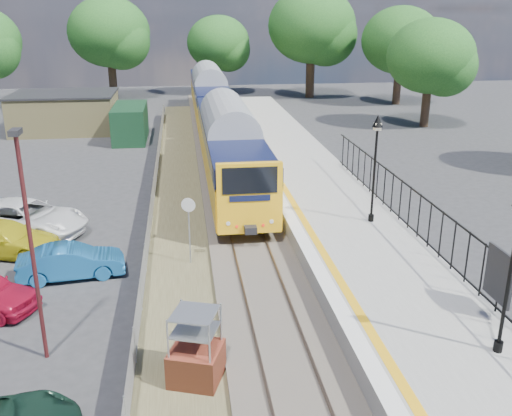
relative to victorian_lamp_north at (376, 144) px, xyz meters
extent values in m
plane|color=#2D2D30|center=(-5.30, -6.00, -4.30)|extent=(120.00, 120.00, 0.00)
cube|color=#473F38|center=(-5.30, 4.00, -4.20)|extent=(3.40, 80.00, 0.20)
cube|color=#4C472D|center=(-8.20, 2.00, -4.27)|extent=(2.60, 70.00, 0.06)
cube|color=brown|center=(-6.02, 4.00, -4.08)|extent=(0.07, 80.00, 0.14)
cube|color=brown|center=(-4.58, 4.00, -4.08)|extent=(0.07, 80.00, 0.14)
cube|color=gray|center=(-1.10, 2.00, -3.85)|extent=(5.00, 70.00, 0.90)
cube|color=silver|center=(-3.35, 2.00, -3.39)|extent=(0.50, 70.00, 0.01)
cube|color=yellow|center=(-2.85, 2.00, -3.39)|extent=(0.30, 70.00, 0.01)
cylinder|color=black|center=(0.20, -10.00, -3.25)|extent=(0.24, 0.24, 0.30)
cylinder|color=black|center=(0.20, -10.00, -1.40)|extent=(0.10, 0.10, 3.70)
cylinder|color=black|center=(0.00, 0.00, -3.25)|extent=(0.24, 0.24, 0.30)
cylinder|color=black|center=(0.00, 0.00, -1.40)|extent=(0.10, 0.10, 3.70)
cube|color=black|center=(0.00, 0.00, 0.55)|extent=(0.08, 0.08, 0.30)
cube|color=beige|center=(0.00, 0.00, 0.72)|extent=(0.26, 0.26, 0.30)
cone|color=black|center=(0.00, 0.00, 0.95)|extent=(0.44, 0.44, 0.50)
cube|color=black|center=(1.25, -3.50, -1.65)|extent=(0.05, 26.00, 0.05)
cube|color=black|center=(1.20, -8.00, -2.20)|extent=(0.08, 1.40, 1.60)
cube|color=tan|center=(-17.30, 26.00, -2.80)|extent=(8.00, 6.00, 3.00)
cube|color=black|center=(-17.30, 26.00, -1.25)|extent=(8.20, 6.20, 0.15)
cube|color=#13341E|center=(-11.80, 22.00, -3.00)|extent=(2.40, 6.00, 2.60)
cylinder|color=#332319|center=(-15.30, 44.00, -2.37)|extent=(0.88, 0.88, 3.85)
ellipsoid|color=#184A19|center=(-15.30, 44.00, 2.85)|extent=(8.80, 8.80, 7.48)
cylinder|color=#332319|center=(-3.30, 46.00, -2.72)|extent=(0.72, 0.72, 3.15)
ellipsoid|color=#184A19|center=(-3.30, 46.00, 1.55)|extent=(7.20, 7.20, 6.12)
cylinder|color=#332319|center=(6.70, 42.00, -2.20)|extent=(0.96, 0.96, 4.20)
ellipsoid|color=#184A19|center=(6.70, 42.00, 3.50)|extent=(9.60, 9.60, 8.16)
cylinder|color=#332319|center=(14.70, 36.00, -2.55)|extent=(0.80, 0.80, 3.50)
ellipsoid|color=#184A19|center=(14.70, 36.00, 2.20)|extent=(8.00, 8.00, 6.80)
cylinder|color=#332319|center=(12.70, 24.00, -2.72)|extent=(0.72, 0.72, 3.15)
ellipsoid|color=#184A19|center=(12.70, 24.00, 1.55)|extent=(7.20, 7.20, 6.12)
cube|color=yellow|center=(-5.30, 9.82, -2.61)|extent=(2.80, 20.00, 1.90)
cube|color=#0F1537|center=(-5.30, 9.82, -1.31)|extent=(2.82, 20.00, 0.90)
cube|color=black|center=(-5.30, 9.82, -1.31)|extent=(2.82, 18.00, 0.70)
cube|color=black|center=(-5.30, 9.82, -3.79)|extent=(2.00, 18.00, 0.45)
cube|color=yellow|center=(-5.30, 30.42, -2.61)|extent=(2.80, 20.00, 1.90)
cube|color=#0F1537|center=(-5.30, 30.42, -1.31)|extent=(2.82, 20.00, 0.90)
cube|color=black|center=(-5.30, 30.42, -1.31)|extent=(2.82, 18.00, 0.70)
cube|color=black|center=(-5.30, 30.42, -3.79)|extent=(2.00, 18.00, 0.45)
cube|color=black|center=(-5.30, -0.39, -1.26)|extent=(2.24, 0.04, 1.10)
cube|color=brown|center=(-7.80, -8.98, -3.79)|extent=(1.67, 1.67, 1.01)
cylinder|color=#999EA3|center=(-7.80, -1.43, -3.06)|extent=(0.06, 0.06, 2.48)
cylinder|color=silver|center=(-7.80, -1.48, -1.81)|extent=(0.54, 0.21, 0.56)
cylinder|color=#431617|center=(-12.09, -7.30, -1.01)|extent=(0.12, 0.12, 6.57)
cube|color=black|center=(-12.09, -7.30, 2.32)|extent=(0.25, 0.50, 0.15)
imported|color=#185892|center=(-12.22, -2.04, -3.66)|extent=(4.00, 1.86, 1.27)
imported|color=gold|center=(-15.33, 0.55, -3.61)|extent=(5.09, 3.25, 1.37)
imported|color=white|center=(-14.95, 2.75, -3.53)|extent=(6.04, 4.46, 1.53)
camera|label=1|loc=(-7.92, -22.15, 5.26)|focal=40.00mm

